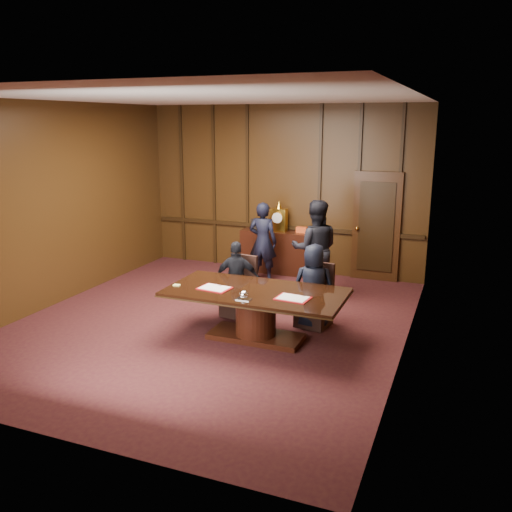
# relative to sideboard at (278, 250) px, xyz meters

# --- Properties ---
(room) EXTENTS (7.00, 7.04, 3.50)m
(room) POSITION_rel_sideboard_xyz_m (0.07, -3.12, 1.24)
(room) COLOR black
(room) RESTS_ON ground
(sideboard) EXTENTS (1.60, 0.45, 1.54)m
(sideboard) POSITION_rel_sideboard_xyz_m (0.00, 0.00, 0.00)
(sideboard) COLOR black
(sideboard) RESTS_ON ground
(conference_table) EXTENTS (2.62, 1.32, 0.76)m
(conference_table) POSITION_rel_sideboard_xyz_m (0.90, -3.58, 0.02)
(conference_table) COLOR black
(conference_table) RESTS_ON ground
(folder_left) EXTENTS (0.50, 0.38, 0.02)m
(folder_left) POSITION_rel_sideboard_xyz_m (0.30, -3.73, 0.28)
(folder_left) COLOR #9F0E12
(folder_left) RESTS_ON conference_table
(folder_right) EXTENTS (0.49, 0.37, 0.02)m
(folder_right) POSITION_rel_sideboard_xyz_m (1.52, -3.74, 0.28)
(folder_right) COLOR #9F0E12
(folder_right) RESTS_ON conference_table
(inkstand) EXTENTS (0.20, 0.14, 0.12)m
(inkstand) POSITION_rel_sideboard_xyz_m (0.90, -4.03, 0.33)
(inkstand) COLOR white
(inkstand) RESTS_ON conference_table
(notepad) EXTENTS (0.11, 0.09, 0.01)m
(notepad) POSITION_rel_sideboard_xyz_m (-0.29, -3.80, 0.28)
(notepad) COLOR #E4DA6F
(notepad) RESTS_ON conference_table
(chair_left) EXTENTS (0.54, 0.54, 0.99)m
(chair_left) POSITION_rel_sideboard_xyz_m (0.25, -2.70, -0.19)
(chair_left) COLOR black
(chair_left) RESTS_ON ground
(chair_right) EXTENTS (0.55, 0.55, 0.99)m
(chair_right) POSITION_rel_sideboard_xyz_m (1.55, -2.70, -0.19)
(chair_right) COLOR black
(chair_right) RESTS_ON ground
(signatory_left) EXTENTS (0.80, 0.52, 1.27)m
(signatory_left) POSITION_rel_sideboard_xyz_m (0.25, -2.78, 0.15)
(signatory_left) COLOR black
(signatory_left) RESTS_ON ground
(signatory_right) EXTENTS (0.73, 0.56, 1.34)m
(signatory_right) POSITION_rel_sideboard_xyz_m (1.55, -2.78, 0.18)
(signatory_right) COLOR black
(signatory_right) RESTS_ON ground
(witness_left) EXTENTS (0.59, 0.39, 1.60)m
(witness_left) POSITION_rel_sideboard_xyz_m (-0.11, -0.65, 0.31)
(witness_left) COLOR black
(witness_left) RESTS_ON ground
(witness_right) EXTENTS (1.04, 0.91, 1.80)m
(witness_right) POSITION_rel_sideboard_xyz_m (1.15, -1.28, 0.41)
(witness_right) COLOR black
(witness_right) RESTS_ON ground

